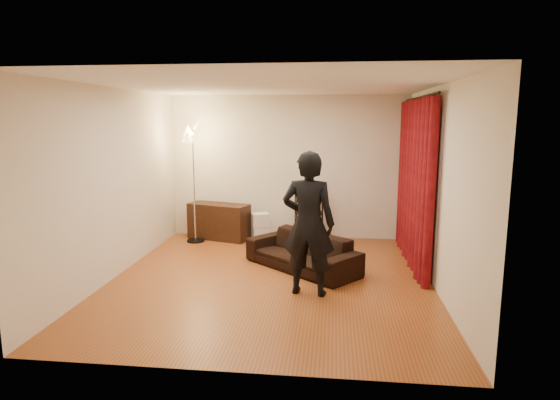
# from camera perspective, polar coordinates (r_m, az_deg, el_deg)

# --- Properties ---
(floor) EXTENTS (5.00, 5.00, 0.00)m
(floor) POSITION_cam_1_polar(r_m,az_deg,el_deg) (6.77, -1.15, -9.64)
(floor) COLOR #9A4724
(floor) RESTS_ON ground
(ceiling) EXTENTS (5.00, 5.00, 0.00)m
(ceiling) POSITION_cam_1_polar(r_m,az_deg,el_deg) (6.39, -1.23, 13.82)
(ceiling) COLOR white
(ceiling) RESTS_ON ground
(wall_back) EXTENTS (5.00, 0.00, 5.00)m
(wall_back) POSITION_cam_1_polar(r_m,az_deg,el_deg) (8.91, 0.97, 4.01)
(wall_back) COLOR beige
(wall_back) RESTS_ON ground
(wall_front) EXTENTS (5.00, 0.00, 5.00)m
(wall_front) POSITION_cam_1_polar(r_m,az_deg,el_deg) (4.02, -5.98, -3.26)
(wall_front) COLOR beige
(wall_front) RESTS_ON ground
(wall_left) EXTENTS (0.00, 5.00, 5.00)m
(wall_left) POSITION_cam_1_polar(r_m,az_deg,el_deg) (7.10, -19.49, 1.94)
(wall_left) COLOR beige
(wall_left) RESTS_ON ground
(wall_right) EXTENTS (0.00, 5.00, 5.00)m
(wall_right) POSITION_cam_1_polar(r_m,az_deg,el_deg) (6.54, 18.76, 1.34)
(wall_right) COLOR beige
(wall_right) RESTS_ON ground
(curtain_rod) EXTENTS (0.04, 2.65, 0.04)m
(curtain_rod) POSITION_cam_1_polar(r_m,az_deg,el_deg) (7.56, 16.73, 11.89)
(curtain_rod) COLOR black
(curtain_rod) RESTS_ON wall_right
(curtain) EXTENTS (0.22, 2.65, 2.55)m
(curtain) POSITION_cam_1_polar(r_m,az_deg,el_deg) (7.62, 16.10, 2.06)
(curtain) COLOR maroon
(curtain) RESTS_ON ground
(sofa) EXTENTS (1.87, 1.74, 0.54)m
(sofa) POSITION_cam_1_polar(r_m,az_deg,el_deg) (7.15, 2.72, -6.32)
(sofa) COLOR black
(sofa) RESTS_ON ground
(person) EXTENTS (0.74, 0.54, 1.87)m
(person) POSITION_cam_1_polar(r_m,az_deg,el_deg) (5.99, 3.48, -2.90)
(person) COLOR black
(person) RESTS_ON ground
(media_cabinet) EXTENTS (1.23, 0.76, 0.67)m
(media_cabinet) POSITION_cam_1_polar(r_m,az_deg,el_deg) (8.96, -7.45, -2.60)
(media_cabinet) COLOR #321B0E
(media_cabinet) RESTS_ON ground
(storage_boxes) EXTENTS (0.39, 0.36, 0.52)m
(storage_boxes) POSITION_cam_1_polar(r_m,az_deg,el_deg) (8.79, -2.36, -3.28)
(storage_boxes) COLOR beige
(storage_boxes) RESTS_ON ground
(wire_shelf) EXTENTS (0.58, 0.49, 1.08)m
(wire_shelf) POSITION_cam_1_polar(r_m,az_deg,el_deg) (8.69, 3.58, -1.54)
(wire_shelf) COLOR black
(wire_shelf) RESTS_ON ground
(floor_lamp) EXTENTS (0.43, 0.43, 2.17)m
(floor_lamp) POSITION_cam_1_polar(r_m,az_deg,el_deg) (8.69, -10.45, 1.94)
(floor_lamp) COLOR silver
(floor_lamp) RESTS_ON ground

